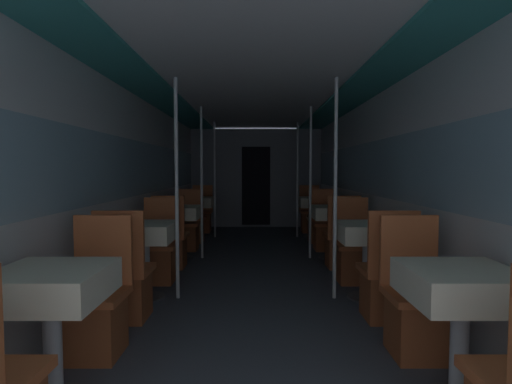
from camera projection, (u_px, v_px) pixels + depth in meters
name	position (u px, v px, depth m)	size (l,w,h in m)	color
wall_left	(140.00, 183.00, 5.08)	(0.05, 10.29, 2.21)	silver
wall_right	(375.00, 183.00, 5.06)	(0.05, 10.29, 2.21)	silver
ceiling_panel	(258.00, 94.00, 5.01)	(2.99, 10.29, 0.07)	silver
bulkhead_far	(258.00, 178.00, 9.03)	(2.93, 0.09, 2.21)	slate
dining_table_left_0	(53.00, 292.00, 2.19)	(0.58, 0.58, 0.76)	#4C4C51
chair_left_far_0	(97.00, 313.00, 2.80)	(0.42, 0.42, 0.97)	brown
dining_table_left_1	(146.00, 236.00, 4.02)	(0.58, 0.58, 0.76)	#4C4C51
chair_left_near_1	(127.00, 286.00, 3.44)	(0.42, 0.42, 0.97)	brown
chair_left_far_1	(161.00, 256.00, 4.62)	(0.42, 0.42, 0.97)	brown
support_pole_left_1	(178.00, 189.00, 3.99)	(0.04, 0.04, 2.21)	silver
dining_table_left_2	(181.00, 215.00, 5.84)	(0.58, 0.58, 0.76)	#4C4C51
chair_left_near_2	(173.00, 246.00, 5.27)	(0.42, 0.42, 0.97)	brown
chair_left_far_2	(188.00, 232.00, 6.45)	(0.42, 0.42, 0.97)	brown
support_pole_left_2	(203.00, 183.00, 5.81)	(0.04, 0.04, 2.21)	silver
dining_table_left_3	(199.00, 204.00, 7.67)	(0.58, 0.58, 0.76)	#4C4C51
chair_left_near_3	(195.00, 226.00, 7.10)	(0.42, 0.42, 0.97)	brown
chair_left_far_3	(204.00, 218.00, 8.28)	(0.42, 0.42, 0.97)	brown
support_pole_left_3	(216.00, 180.00, 7.64)	(0.04, 0.04, 2.21)	silver
dining_table_right_0	(463.00, 293.00, 2.18)	(0.58, 0.58, 0.76)	#4C4C51
chair_right_far_0	(418.00, 314.00, 2.79)	(0.42, 0.42, 0.97)	brown
dining_table_right_1	(369.00, 236.00, 4.00)	(0.58, 0.58, 0.76)	#4C4C51
chair_right_near_1	(388.00, 287.00, 3.43)	(0.42, 0.42, 0.97)	brown
chair_right_far_1	(355.00, 257.00, 4.61)	(0.42, 0.42, 0.97)	brown
support_pole_right_1	(337.00, 189.00, 3.98)	(0.04, 0.04, 2.21)	silver
dining_table_right_2	(334.00, 215.00, 5.83)	(0.58, 0.58, 0.76)	#4C4C51
chair_right_near_2	(343.00, 246.00, 5.26)	(0.42, 0.42, 0.97)	brown
chair_right_far_2	(327.00, 232.00, 6.44)	(0.42, 0.42, 0.97)	brown
support_pole_right_2	(312.00, 183.00, 5.80)	(0.04, 0.04, 2.21)	silver
dining_table_right_3	(316.00, 204.00, 7.66)	(0.58, 0.58, 0.76)	#4C4C51
chair_right_near_3	(321.00, 226.00, 7.08)	(0.42, 0.42, 0.97)	brown
chair_right_far_3	(312.00, 218.00, 8.26)	(0.42, 0.42, 0.97)	brown
support_pole_right_3	(299.00, 180.00, 7.63)	(0.04, 0.04, 2.21)	silver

